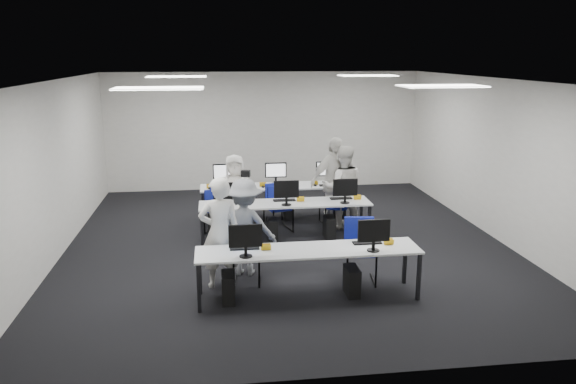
{
  "coord_description": "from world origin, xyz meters",
  "views": [
    {
      "loc": [
        -1.28,
        -9.85,
        3.44
      ],
      "look_at": [
        0.02,
        -0.07,
        1.0
      ],
      "focal_mm": 35.0,
      "sensor_mm": 36.0,
      "label": 1
    }
  ],
  "objects": [
    {
      "name": "student_3",
      "position": [
        1.08,
        0.93,
        0.92
      ],
      "size": [
        1.17,
        0.81,
        1.84
      ],
      "primitive_type": "imported",
      "rotation": [
        0.0,
        0.0,
        0.37
      ],
      "color": "silver",
      "rests_on": "ground"
    },
    {
      "name": "student_0",
      "position": [
        -1.24,
        -1.83,
        0.85
      ],
      "size": [
        0.66,
        0.48,
        1.7
      ],
      "primitive_type": "imported",
      "rotation": [
        0.0,
        0.0,
        3.26
      ],
      "color": "silver",
      "rests_on": "ground"
    },
    {
      "name": "handbag",
      "position": [
        -1.07,
        0.36,
        0.89
      ],
      "size": [
        0.4,
        0.27,
        0.32
      ],
      "primitive_type": "ellipsoid",
      "rotation": [
        0.0,
        0.0,
        -0.05
      ],
      "color": "#A07852",
      "rests_on": "desk_mid"
    },
    {
      "name": "equipment_mid",
      "position": [
        -0.19,
        0.18,
        0.36
      ],
      "size": [
        2.91,
        0.41,
        1.19
      ],
      "color": "white",
      "rests_on": "desk_mid"
    },
    {
      "name": "equipment_back",
      "position": [
        0.19,
        1.62,
        0.36
      ],
      "size": [
        2.91,
        0.41,
        1.19
      ],
      "color": "white",
      "rests_on": "desk_back"
    },
    {
      "name": "desk_back",
      "position": [
        0.0,
        1.6,
        0.68
      ],
      "size": [
        3.2,
        0.7,
        0.73
      ],
      "color": "silver",
      "rests_on": "ground"
    },
    {
      "name": "student_1",
      "position": [
        1.24,
        0.79,
        0.84
      ],
      "size": [
        0.9,
        0.74,
        1.69
      ],
      "primitive_type": "imported",
      "rotation": [
        0.0,
        0.0,
        3.01
      ],
      "color": "silver",
      "rests_on": "ground"
    },
    {
      "name": "photographer",
      "position": [
        -0.85,
        -1.38,
        0.78
      ],
      "size": [
        1.11,
        0.79,
        1.55
      ],
      "primitive_type": "imported",
      "rotation": [
        0.0,
        0.0,
        2.91
      ],
      "color": "slate",
      "rests_on": "ground"
    },
    {
      "name": "chair_2",
      "position": [
        -1.25,
        0.88,
        0.29
      ],
      "size": [
        0.58,
        0.61,
        0.91
      ],
      "rotation": [
        0.0,
        0.0,
        -0.34
      ],
      "color": "navy",
      "rests_on": "ground"
    },
    {
      "name": "room",
      "position": [
        0.0,
        0.0,
        1.5
      ],
      "size": [
        9.0,
        9.02,
        3.0
      ],
      "color": "black",
      "rests_on": "ground"
    },
    {
      "name": "chair_3",
      "position": [
        -0.05,
        0.81,
        0.29
      ],
      "size": [
        0.56,
        0.59,
        0.93
      ],
      "rotation": [
        0.0,
        0.0,
        0.25
      ],
      "color": "navy",
      "rests_on": "ground"
    },
    {
      "name": "chair_6",
      "position": [
        -0.08,
        1.14,
        0.28
      ],
      "size": [
        0.48,
        0.51,
        0.87
      ],
      "rotation": [
        0.0,
        0.0,
        0.12
      ],
      "color": "navy",
      "rests_on": "ground"
    },
    {
      "name": "chair_0",
      "position": [
        -0.83,
        -1.74,
        0.27
      ],
      "size": [
        0.47,
        0.51,
        0.86
      ],
      "rotation": [
        0.0,
        0.0,
        -0.12
      ],
      "color": "navy",
      "rests_on": "ground"
    },
    {
      "name": "chair_5",
      "position": [
        -1.28,
        0.95,
        0.28
      ],
      "size": [
        0.48,
        0.52,
        0.87
      ],
      "rotation": [
        0.0,
        0.0,
        -0.13
      ],
      "color": "navy",
      "rests_on": "ground"
    },
    {
      "name": "dslr_camera",
      "position": [
        -0.81,
        -1.2,
        1.6
      ],
      "size": [
        0.18,
        0.21,
        0.1
      ],
      "primitive_type": "cube",
      "rotation": [
        0.0,
        0.0,
        2.91
      ],
      "color": "black",
      "rests_on": "photographer"
    },
    {
      "name": "ceiling_panels",
      "position": [
        0.0,
        0.0,
        2.98
      ],
      "size": [
        5.2,
        4.6,
        0.02
      ],
      "color": "white",
      "rests_on": "room"
    },
    {
      "name": "desk_mid",
      "position": [
        0.0,
        0.2,
        0.68
      ],
      "size": [
        3.2,
        0.7,
        0.73
      ],
      "color": "silver",
      "rests_on": "ground"
    },
    {
      "name": "desk_front",
      "position": [
        0.0,
        -2.4,
        0.68
      ],
      "size": [
        3.2,
        0.7,
        0.73
      ],
      "color": "silver",
      "rests_on": "ground"
    },
    {
      "name": "chair_1",
      "position": [
        0.89,
        -1.92,
        0.31
      ],
      "size": [
        0.54,
        0.58,
        0.98
      ],
      "rotation": [
        0.0,
        0.0,
        -0.13
      ],
      "color": "navy",
      "rests_on": "ground"
    },
    {
      "name": "equipment_front",
      "position": [
        -0.19,
        -2.42,
        0.36
      ],
      "size": [
        2.51,
        0.41,
        1.19
      ],
      "color": "#0C46A8",
      "rests_on": "desk_front"
    },
    {
      "name": "chair_4",
      "position": [
        1.14,
        0.83,
        0.28
      ],
      "size": [
        0.57,
        0.59,
        0.88
      ],
      "rotation": [
        0.0,
        0.0,
        -0.37
      ],
      "color": "navy",
      "rests_on": "ground"
    },
    {
      "name": "chair_7",
      "position": [
        1.1,
        1.15,
        0.26
      ],
      "size": [
        0.5,
        0.53,
        0.83
      ],
      "rotation": [
        0.0,
        0.0,
        0.25
      ],
      "color": "navy",
      "rests_on": "ground"
    },
    {
      "name": "student_2",
      "position": [
        -0.91,
        0.92,
        0.77
      ],
      "size": [
        0.76,
        0.51,
        1.53
      ],
      "primitive_type": "imported",
      "rotation": [
        0.0,
        0.0,
        -0.03
      ],
      "color": "silver",
      "rests_on": "ground"
    }
  ]
}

